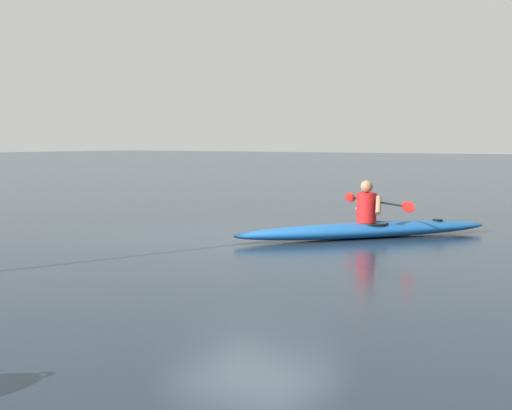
% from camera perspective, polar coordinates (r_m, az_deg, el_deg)
% --- Properties ---
extents(ground_plane, '(160.00, 160.00, 0.00)m').
position_cam_1_polar(ground_plane, '(11.98, -0.11, -2.71)').
color(ground_plane, '#1E2D3D').
extents(kayak, '(3.31, 4.17, 0.26)m').
position_cam_1_polar(kayak, '(12.19, 8.83, -2.01)').
color(kayak, '#1959A5').
rests_on(kayak, ground).
extents(kayaker, '(1.94, 1.45, 0.72)m').
position_cam_1_polar(kayaker, '(12.15, 8.98, 0.04)').
color(kayaker, red).
rests_on(kayaker, kayak).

